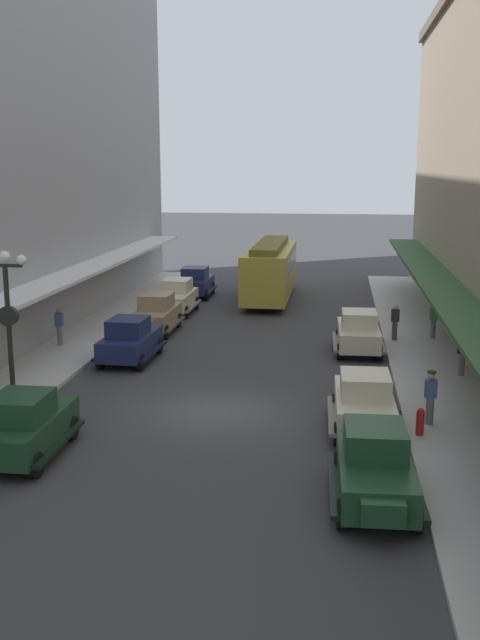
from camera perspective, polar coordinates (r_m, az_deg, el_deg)
The scene contains 18 objects.
ground_plane at distance 24.13m, azimuth -1.91°, elevation -7.13°, with size 200.00×200.00×0.00m, color #38383A.
sidewalk_right at distance 24.08m, azimuth 16.13°, elevation -7.46°, with size 3.00×60.00×0.15m, color #B7B5AD.
parked_car_0 at distance 44.79m, azimuth -3.47°, elevation 3.03°, with size 2.18×4.28×1.84m.
parked_car_1 at distance 21.12m, azimuth -16.39°, elevation -7.75°, with size 2.18×4.28×1.84m.
parked_car_2 at distance 30.24m, azimuth -8.55°, elevation -1.45°, with size 2.24×4.30×1.84m.
parked_car_3 at distance 39.83m, azimuth -5.00°, elevation 1.88°, with size 2.18×4.27×1.84m.
parked_car_4 at distance 31.73m, azimuth 9.21°, elevation -0.84°, with size 2.23×4.29×1.84m.
parked_car_5 at distance 22.50m, azimuth 9.64°, elevation -6.20°, with size 2.23×4.29×1.84m.
parked_car_6 at distance 17.93m, azimuth 10.47°, elevation -11.05°, with size 2.26×4.30×1.84m.
parked_car_7 at distance 35.31m, azimuth -6.60°, elevation 0.54°, with size 2.18×4.27×1.84m.
streetcar at distance 43.44m, azimuth 2.37°, elevation 4.04°, with size 2.54×9.60×3.46m.
lamp_post_with_clock at distance 24.17m, azimuth -17.56°, elevation -0.31°, with size 1.42×0.44×5.16m.
fire_hydrant at distance 22.21m, azimuth 13.86°, elevation -7.67°, with size 0.24×0.24×0.82m.
pedestrian_0 at distance 33.68m, azimuth 11.98°, elevation -0.12°, with size 0.36×0.24×1.64m.
pedestrian_1 at distance 23.03m, azimuth 14.61°, elevation -5.81°, with size 0.36×0.28×1.67m.
pedestrian_2 at distance 34.38m, azimuth 14.83°, elevation 0.02°, with size 0.36×0.28×1.67m.
pedestrian_3 at distance 32.94m, azimuth -13.89°, elevation -0.48°, with size 0.36×0.24×1.64m.
pedestrian_4 at distance 28.63m, azimuth 16.91°, elevation -2.51°, with size 0.36×0.24×1.64m.
Camera 1 is at (3.83, -22.48, 7.90)m, focal length 41.09 mm.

